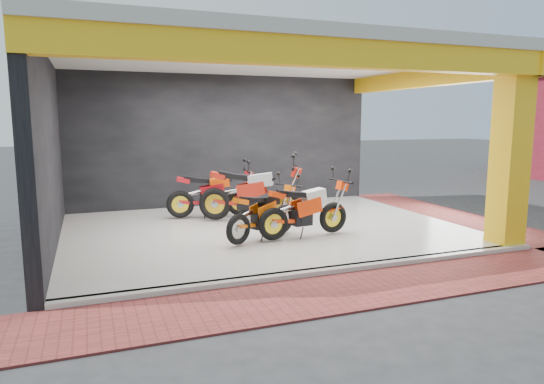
{
  "coord_description": "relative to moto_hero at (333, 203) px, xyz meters",
  "views": [
    {
      "loc": [
        -3.4,
        -7.41,
        2.36
      ],
      "look_at": [
        0.04,
        1.64,
        0.9
      ],
      "focal_mm": 32.0,
      "sensor_mm": 36.0,
      "label": 1
    }
  ],
  "objects": [
    {
      "name": "moto_hero",
      "position": [
        0.0,
        0.0,
        0.0
      ],
      "size": [
        2.14,
        1.0,
        1.26
      ],
      "primitive_type": null,
      "rotation": [
        0.0,
        0.0,
        0.12
      ],
      "color": "#FF3A0A",
      "rests_on": "showroom_floor"
    },
    {
      "name": "moto_row_a",
      "position": [
        -0.5,
        1.3,
        0.11
      ],
      "size": [
        2.56,
        1.9,
        1.48
      ],
      "primitive_type": null,
      "rotation": [
        0.0,
        0.0,
        -0.48
      ],
      "color": "#B42113",
      "rests_on": "showroom_floor"
    },
    {
      "name": "showroom_ceiling",
      "position": [
        -1.08,
        1.04,
        2.87
      ],
      "size": [
        8.4,
        6.4,
        0.2
      ],
      "primitive_type": "cube",
      "color": "beige",
      "rests_on": "corner_column"
    },
    {
      "name": "header_beam_right",
      "position": [
        2.92,
        1.04,
        2.57
      ],
      "size": [
        0.3,
        6.4,
        0.4
      ],
      "primitive_type": "cube",
      "color": "yellow",
      "rests_on": "corner_column"
    },
    {
      "name": "moto_row_c",
      "position": [
        -1.22,
        2.33,
        0.01
      ],
      "size": [
        2.2,
        1.08,
        1.29
      ],
      "primitive_type": null,
      "rotation": [
        0.0,
        0.0,
        -0.15
      ],
      "color": "#B6131B",
      "rests_on": "showroom_floor"
    },
    {
      "name": "left_wall",
      "position": [
        -5.18,
        1.04,
        1.02
      ],
      "size": [
        0.2,
        6.2,
        3.5
      ],
      "primitive_type": "cube",
      "color": "black",
      "rests_on": "ground"
    },
    {
      "name": "showroom_floor",
      "position": [
        -1.08,
        1.04,
        -0.68
      ],
      "size": [
        8.0,
        6.0,
        0.1
      ],
      "primitive_type": "cube",
      "color": "silver",
      "rests_on": "ground"
    },
    {
      "name": "back_wall",
      "position": [
        -1.08,
        4.14,
        1.02
      ],
      "size": [
        8.2,
        0.2,
        3.5
      ],
      "primitive_type": "cube",
      "color": "black",
      "rests_on": "ground"
    },
    {
      "name": "floor_kerb",
      "position": [
        -1.08,
        -1.98,
        -0.68
      ],
      "size": [
        8.0,
        0.2,
        0.1
      ],
      "primitive_type": "cube",
      "color": "silver",
      "rests_on": "ground"
    },
    {
      "name": "header_beam_front",
      "position": [
        -1.08,
        -1.96,
        2.57
      ],
      "size": [
        8.4,
        0.3,
        0.4
      ],
      "primitive_type": "cube",
      "color": "yellow",
      "rests_on": "corner_column"
    },
    {
      "name": "ground",
      "position": [
        -1.08,
        -0.96,
        -0.73
      ],
      "size": [
        80.0,
        80.0,
        0.0
      ],
      "primitive_type": "plane",
      "color": "#2D2D30",
      "rests_on": "ground"
    },
    {
      "name": "paver_front",
      "position": [
        -1.08,
        -2.76,
        -0.71
      ],
      "size": [
        9.0,
        1.4,
        0.03
      ],
      "primitive_type": "cube",
      "color": "#993332",
      "rests_on": "ground"
    },
    {
      "name": "moto_row_b",
      "position": [
        -0.93,
        0.33,
        -0.05
      ],
      "size": [
        2.01,
        1.48,
        1.16
      ],
      "primitive_type": null,
      "rotation": [
        0.0,
        0.0,
        0.47
      ],
      "color": "#FF620A",
      "rests_on": "showroom_floor"
    },
    {
      "name": "corner_column",
      "position": [
        2.67,
        -1.71,
        1.02
      ],
      "size": [
        0.5,
        0.5,
        3.5
      ],
      "primitive_type": "cube",
      "color": "yellow",
      "rests_on": "ground"
    },
    {
      "name": "paver_right",
      "position": [
        3.72,
        1.04,
        -0.71
      ],
      "size": [
        1.4,
        7.0,
        0.03
      ],
      "primitive_type": "cube",
      "color": "#993332",
      "rests_on": "ground"
    }
  ]
}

